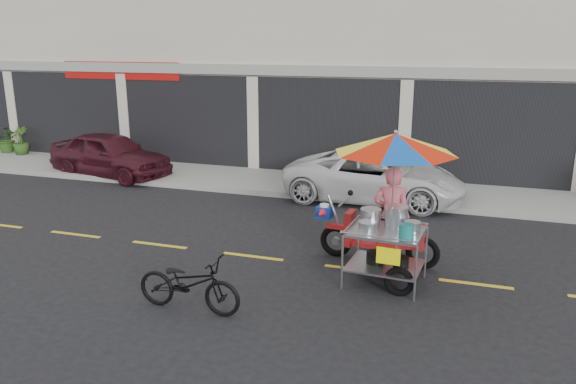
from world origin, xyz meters
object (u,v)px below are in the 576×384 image
(maroon_sedan, at_px, (110,154))
(white_pickup, at_px, (375,177))
(near_bicycle, at_px, (189,283))
(food_vendor_rig, at_px, (391,184))

(maroon_sedan, xyz_separation_m, white_pickup, (7.91, -0.21, -0.04))
(white_pickup, height_order, near_bicycle, white_pickup)
(white_pickup, xyz_separation_m, near_bicycle, (-1.64, -6.81, -0.18))
(maroon_sedan, relative_size, white_pickup, 0.87)
(maroon_sedan, distance_m, food_vendor_rig, 10.15)
(maroon_sedan, height_order, food_vendor_rig, food_vendor_rig)
(maroon_sedan, bearing_deg, white_pickup, -80.68)
(food_vendor_rig, bearing_deg, white_pickup, 106.97)
(maroon_sedan, relative_size, food_vendor_rig, 1.50)
(white_pickup, distance_m, food_vendor_rig, 4.78)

